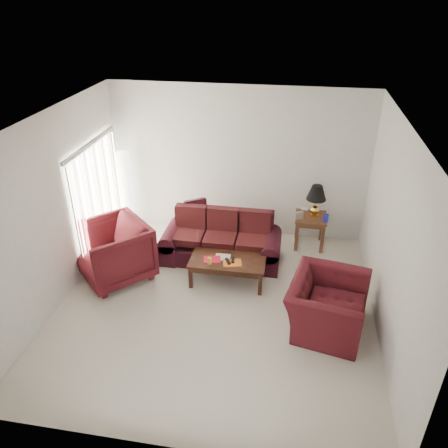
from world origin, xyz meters
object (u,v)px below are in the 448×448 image
(end_table, at_px, (309,231))
(armchair_right, at_px, (327,305))
(coffee_table, at_px, (228,271))
(armchair_left, at_px, (113,252))
(sofa, at_px, (221,239))
(floor_lamp, at_px, (127,192))

(end_table, bearing_deg, armchair_right, -84.03)
(armchair_right, xyz_separation_m, coffee_table, (-1.63, 0.87, -0.18))
(armchair_left, relative_size, armchair_right, 0.93)
(sofa, relative_size, armchair_left, 1.90)
(sofa, xyz_separation_m, floor_lamp, (-2.07, 0.78, 0.43))
(armchair_right, height_order, coffee_table, armchair_right)
(end_table, bearing_deg, floor_lamp, -179.76)
(floor_lamp, distance_m, armchair_left, 1.71)
(sofa, distance_m, armchair_right, 2.42)
(armchair_right, bearing_deg, armchair_left, 91.08)
(armchair_left, xyz_separation_m, armchair_right, (3.60, -0.68, -0.12))
(coffee_table, bearing_deg, armchair_right, -45.83)
(sofa, height_order, coffee_table, sofa)
(armchair_left, distance_m, coffee_table, 2.00)
(sofa, bearing_deg, floor_lamp, 153.91)
(sofa, bearing_deg, end_table, 20.53)
(armchair_left, xyz_separation_m, coffee_table, (1.97, 0.18, -0.30))
(end_table, xyz_separation_m, floor_lamp, (-3.69, -0.02, 0.55))
(sofa, xyz_separation_m, end_table, (1.62, 0.79, -0.12))
(end_table, distance_m, floor_lamp, 3.73)
(coffee_table, bearing_deg, floor_lamp, 129.96)
(end_table, distance_m, armchair_right, 2.35)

